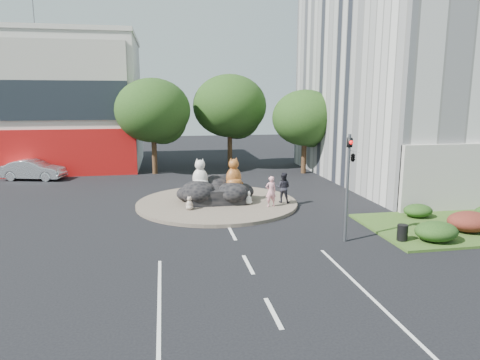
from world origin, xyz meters
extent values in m
plane|color=black|center=(0.00, 0.00, 0.00)|extent=(120.00, 120.00, 0.00)
cylinder|color=brown|center=(0.00, 10.00, 0.10)|extent=(10.00, 10.00, 0.20)
cube|color=beige|center=(-18.00, 28.00, 6.00)|extent=(25.00, 12.00, 12.00)
cylinder|color=#595B60|center=(-15.00, 30.00, 14.90)|extent=(0.10, 0.10, 5.00)
cube|color=#2C4818|center=(12.00, 3.00, 0.06)|extent=(10.00, 6.00, 0.12)
cylinder|color=#382314|center=(-4.00, 22.00, 1.87)|extent=(0.44, 0.44, 3.74)
ellipsoid|color=#163711|center=(-4.00, 22.00, 5.53)|extent=(6.46, 6.46, 5.49)
sphere|color=#163711|center=(-3.20, 22.50, 4.68)|extent=(4.25, 4.25, 4.25)
sphere|color=#163711|center=(-4.70, 21.70, 4.93)|extent=(3.74, 3.74, 3.74)
cylinder|color=#382314|center=(3.00, 24.00, 1.98)|extent=(0.44, 0.44, 3.96)
ellipsoid|color=#163711|center=(3.00, 24.00, 5.85)|extent=(6.84, 6.84, 5.81)
sphere|color=#163711|center=(3.80, 24.50, 4.95)|extent=(4.50, 4.50, 4.50)
sphere|color=#163711|center=(2.30, 23.70, 5.22)|extent=(3.96, 3.96, 3.96)
cylinder|color=#382314|center=(9.00, 20.00, 1.65)|extent=(0.44, 0.44, 3.30)
ellipsoid|color=#163711|center=(9.00, 20.00, 4.88)|extent=(5.70, 5.70, 4.84)
sphere|color=#163711|center=(9.80, 20.50, 4.12)|extent=(3.75, 3.75, 3.75)
sphere|color=#163711|center=(8.30, 19.70, 4.35)|extent=(3.30, 3.30, 3.30)
ellipsoid|color=#163711|center=(9.00, 1.00, 0.57)|extent=(2.00, 1.60, 0.90)
ellipsoid|color=#4B1B14|center=(11.50, 2.00, 0.61)|extent=(2.20, 1.76, 0.99)
ellipsoid|color=#163711|center=(10.50, 4.80, 0.48)|extent=(1.60, 1.28, 0.72)
cylinder|color=#595B60|center=(5.00, 2.00, 2.50)|extent=(0.14, 0.14, 5.00)
imported|color=black|center=(5.00, 2.00, 4.20)|extent=(0.21, 0.26, 1.30)
imported|color=black|center=(5.20, 2.00, 4.00)|extent=(0.26, 1.24, 0.50)
sphere|color=red|center=(5.00, 1.82, 4.65)|extent=(0.18, 0.18, 0.18)
cylinder|color=#595B60|center=(13.00, 8.00, 4.00)|extent=(0.18, 0.18, 8.00)
cylinder|color=#595B60|center=(12.00, 8.00, 8.00)|extent=(2.00, 0.12, 0.12)
cube|color=silver|center=(11.00, 8.00, 7.90)|extent=(0.50, 0.22, 0.12)
imported|color=pink|center=(3.01, 8.22, 1.12)|extent=(0.72, 0.51, 1.83)
imported|color=black|center=(4.00, 9.04, 1.14)|extent=(1.12, 1.02, 1.88)
imported|color=#B5B8BD|center=(-13.69, 20.86, 0.82)|extent=(5.28, 2.97, 1.65)
cylinder|color=black|center=(7.50, 1.32, 0.49)|extent=(0.50, 0.50, 0.75)
camera|label=1|loc=(-3.19, -15.89, 6.59)|focal=32.00mm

